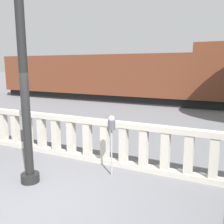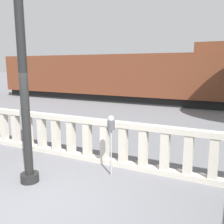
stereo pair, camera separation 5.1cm
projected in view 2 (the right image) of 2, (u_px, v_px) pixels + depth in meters
The scene contains 5 objects.
ground_plane at pixel (34, 204), 4.86m from camera, with size 160.00×160.00×0.00m, color slate.
balustrade at pixel (96, 140), 6.90m from camera, with size 15.91×0.24×1.22m.
lamppost at pixel (21, 46), 5.23m from camera, with size 0.42×0.42×5.73m.
parking_meter at pixel (111, 127), 5.92m from camera, with size 0.18×0.18×1.49m.
train_near at pixel (109, 77), 18.93m from camera, with size 18.43×2.64×4.02m.
Camera 2 is at (3.34, -3.31, 2.66)m, focal length 40.00 mm.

